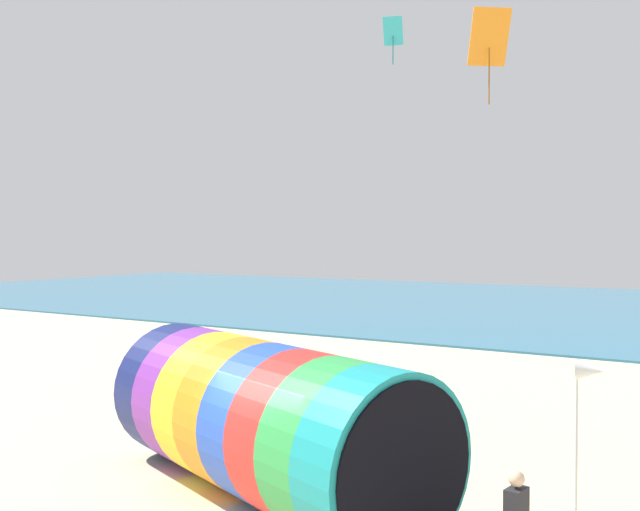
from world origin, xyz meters
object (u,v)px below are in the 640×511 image
giant_inflatable_tube (266,420)px  kite_cyan_diamond (393,32)px  beach_flag (589,378)px  kite_orange_diamond (489,38)px

giant_inflatable_tube → kite_cyan_diamond: kite_cyan_diamond is taller
giant_inflatable_tube → beach_flag: giant_inflatable_tube is taller
kite_cyan_diamond → giant_inflatable_tube: bearing=-85.3°
kite_orange_diamond → kite_cyan_diamond: (-3.20, 1.70, 1.03)m
kite_orange_diamond → beach_flag: 8.00m
giant_inflatable_tube → beach_flag: size_ratio=2.89×
kite_cyan_diamond → beach_flag: bearing=-38.3°
giant_inflatable_tube → kite_cyan_diamond: bearing=94.7°
kite_cyan_diamond → kite_orange_diamond: bearing=-27.9°
beach_flag → kite_orange_diamond: bearing=132.6°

